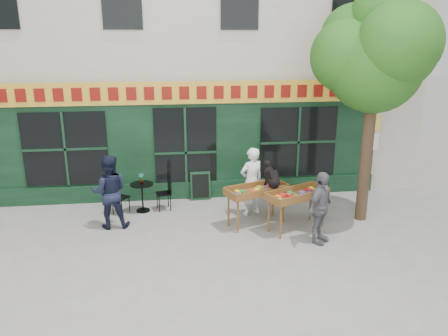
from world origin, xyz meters
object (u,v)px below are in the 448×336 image
at_px(book_cart_center, 257,192).
at_px(dog, 272,174).
at_px(man_right, 320,208).
at_px(book_cart_right, 297,197).
at_px(bistro_table, 142,192).
at_px(man_left, 109,192).
at_px(woman, 252,181).

distance_m(book_cart_center, dog, 0.59).
xyz_separation_m(dog, man_right, (0.84, -1.11, -0.47)).
xyz_separation_m(dog, book_cart_right, (0.54, -0.36, -0.47)).
xyz_separation_m(book_cart_center, dog, (0.35, -0.05, 0.47)).
xyz_separation_m(bistro_table, man_left, (-0.70, -0.90, 0.35)).
relative_size(book_cart_right, bistro_table, 2.13).
bearing_deg(bistro_table, man_right, -30.52).
height_order(book_cart_center, woman, woman).
bearing_deg(dog, bistro_table, 137.26).
height_order(book_cart_center, bistro_table, book_cart_center).
height_order(man_right, bistro_table, man_right).
height_order(book_cart_right, bistro_table, book_cart_right).
xyz_separation_m(book_cart_center, bistro_table, (-2.80, 1.19, -0.28)).
relative_size(book_cart_right, man_left, 0.91).
distance_m(woman, book_cart_right, 1.38).
distance_m(man_right, man_left, 4.90).
relative_size(book_cart_right, man_right, 0.99).
height_order(woman, man_right, woman).
bearing_deg(book_cart_center, book_cart_right, -46.16).
bearing_deg(woman, man_right, 101.97).
bearing_deg(woman, dog, 95.29).
xyz_separation_m(book_cart_right, man_right, (0.30, -0.75, -0.00)).
xyz_separation_m(book_cart_center, woman, (0.00, 0.65, 0.06)).
xyz_separation_m(woman, man_left, (-3.50, -0.36, 0.01)).
height_order(book_cart_right, man_left, man_left).
distance_m(dog, book_cart_right, 0.80).
xyz_separation_m(book_cart_center, man_left, (-3.50, 0.29, 0.07)).
distance_m(book_cart_center, woman, 0.65).
bearing_deg(dog, book_cart_right, -55.21).
bearing_deg(book_cart_center, man_right, -65.65).
bearing_deg(book_cart_center, man_left, 154.03).
bearing_deg(book_cart_center, woman, 68.73).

